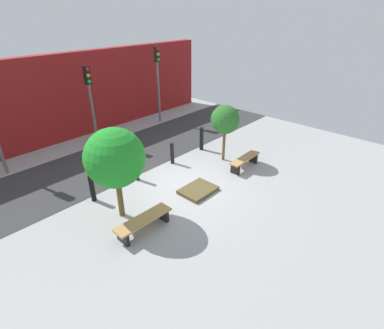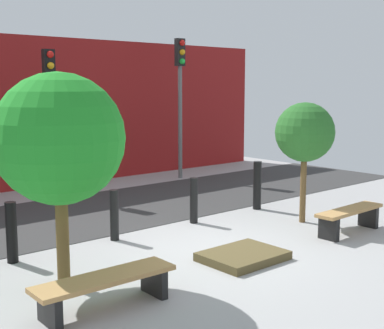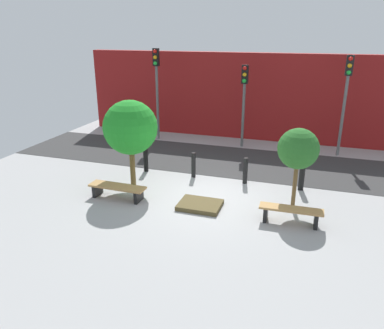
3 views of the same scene
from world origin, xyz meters
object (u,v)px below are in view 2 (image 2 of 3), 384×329
Objects in this scene: bench_left at (105,285)px; traffic_light_mid_east at (180,83)px; bollard_center at (194,200)px; planter_bed at (243,256)px; tree_behind_left_bench at (59,139)px; bollard_left at (114,215)px; traffic_light_mid_west at (50,96)px; tree_behind_right_bench at (305,133)px; bollard_right at (257,185)px; bollard_far_left at (12,232)px; bench_right at (350,216)px.

traffic_light_mid_east is at bearing 46.09° from bench_left.
bollard_center is 0.22× the size of traffic_light_mid_east.
planter_bed is 0.43× the size of tree_behind_left_bench.
traffic_light_mid_west reaches higher than bollard_left.
tree_behind_right_bench is at bearing 18.57° from planter_bed.
planter_bed is 2.46m from bollard_center.
tree_behind_left_bench is (0.00, 1.08, 1.69)m from bench_left.
bench_left is 0.51× the size of traffic_light_mid_west.
bench_left is 5.54m from tree_behind_right_bench.
bollard_right is 0.26× the size of traffic_light_mid_east.
bollard_left is at bearing 180.00° from bollard_center.
tree_behind_left_bench reaches higher than bench_left.
tree_behind_right_bench is 1.87m from bollard_right.
bollard_far_left reaches higher than bollard_left.
bollard_center is at bearing 35.77° from bench_left.
bollard_center reaches higher than bench_left.
bollard_right is at bearing 83.29° from tree_behind_right_bench.
bench_right is at bearing -34.67° from bollard_left.
traffic_light_mid_west reaches higher than bench_right.
traffic_light_mid_west is (2.62, 5.60, 0.47)m from tree_behind_left_bench.
planter_bed is at bearing 5.48° from bench_left.
bollard_center is (1.85, 0.00, 0.00)m from bollard_left.
planter_bed is at bearing -112.37° from bollard_center.
bollard_right is at bearing 0.00° from bollard_far_left.
tree_behind_left_bench is at bearing -83.29° from bollard_far_left.
traffic_light_mid_west is at bearing 102.34° from bollard_center.
bench_left is at bearing -155.57° from bollard_right.
bench_left is 2.63m from planter_bed.
traffic_light_mid_east is (4.07, 0.00, 0.30)m from traffic_light_mid_west.
tree_behind_right_bench is at bearing 88.89° from bench_right.
planter_bed is at bearing -141.00° from bollard_right.
tree_behind_left_bench is 4.10m from bollard_center.
tree_behind_left_bench is 6.20m from traffic_light_mid_west.
bench_left is 5.93m from bollard_right.
bollard_right is 4.96m from traffic_light_mid_east.
bollard_far_left is 8.37m from traffic_light_mid_east.
traffic_light_mid_west is (0.93, 4.23, 2.02)m from bollard_left.
bench_right is 2.46m from bollard_right.
planter_bed is 1.36× the size of bollard_center.
traffic_light_mid_west is at bearing 56.72° from bollard_far_left.
traffic_light_mid_west is at bearing 110.28° from bench_right.
bollard_left reaches higher than planter_bed.
tree_behind_left_bench is at bearing -165.74° from bollard_right.
bench_right is at bearing -4.37° from planter_bed.
tree_behind_left_bench is 8.75m from traffic_light_mid_east.
bench_left is at bearing 178.89° from bench_right.
planter_bed is 1.37× the size of bollard_left.
bollard_center is 4.78m from traffic_light_mid_west.
planter_bed is at bearing -67.63° from bollard_left.
bench_left is 2.46m from bollard_far_left.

